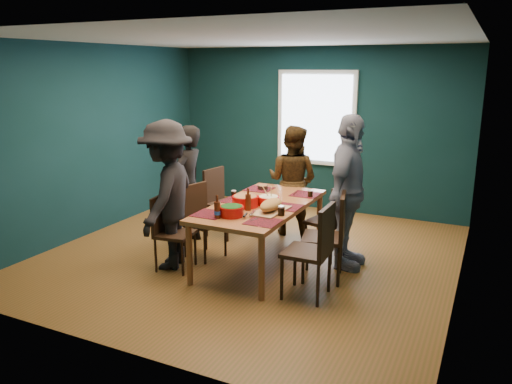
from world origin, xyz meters
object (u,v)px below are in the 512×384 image
at_px(chair_right_mid, 332,230).
at_px(chair_right_near, 316,245).
at_px(chair_left_far, 220,197).
at_px(bowl_salad, 245,201).
at_px(person_back, 292,181).
at_px(chair_left_near, 168,226).
at_px(bowl_herbs, 232,211).
at_px(bowl_dumpling, 269,200).
at_px(chair_right_far, 334,216).
at_px(chair_left_mid, 200,215).
at_px(person_right, 348,193).
at_px(person_far_left, 188,186).
at_px(person_near_left, 167,195).
at_px(dining_table, 261,209).
at_px(cutting_board, 271,206).

xyz_separation_m(chair_right_mid, chair_right_near, (-0.01, -0.53, 0.00)).
distance_m(chair_left_far, bowl_salad, 1.30).
bearing_deg(person_back, chair_left_far, 32.37).
bearing_deg(chair_left_near, bowl_herbs, -6.54).
height_order(bowl_dumpling, bowl_herbs, bowl_dumpling).
relative_size(chair_left_near, chair_right_far, 0.93).
distance_m(chair_left_mid, bowl_salad, 0.76).
xyz_separation_m(chair_right_mid, bowl_dumpling, (-0.83, 0.10, 0.23)).
xyz_separation_m(person_right, bowl_salad, (-1.09, -0.53, -0.10)).
relative_size(chair_left_mid, chair_right_far, 0.96).
relative_size(chair_left_mid, chair_right_near, 0.92).
bearing_deg(person_far_left, person_right, 90.51).
relative_size(chair_left_near, chair_right_near, 0.89).
bearing_deg(person_near_left, chair_left_mid, 147.75).
bearing_deg(chair_left_far, chair_right_far, 2.58).
relative_size(chair_right_far, person_far_left, 0.60).
distance_m(chair_right_mid, person_back, 1.68).
bearing_deg(chair_right_near, chair_left_far, 143.73).
height_order(chair_left_far, chair_right_near, chair_right_near).
height_order(chair_left_far, chair_left_near, chair_left_far).
relative_size(chair_right_near, person_far_left, 0.62).
relative_size(chair_left_far, chair_right_near, 0.95).
distance_m(dining_table, chair_right_mid, 0.94).
relative_size(chair_right_mid, cutting_board, 1.49).
relative_size(chair_right_near, bowl_dumpling, 3.90).
relative_size(dining_table, person_near_left, 1.12).
xyz_separation_m(chair_left_mid, bowl_dumpling, (0.92, 0.09, 0.28)).
xyz_separation_m(person_far_left, bowl_salad, (1.09, -0.42, 0.02)).
height_order(chair_right_far, person_far_left, person_far_left).
distance_m(dining_table, bowl_salad, 0.26).
height_order(bowl_salad, bowl_herbs, bowl_salad).
bearing_deg(bowl_herbs, cutting_board, 45.86).
height_order(chair_left_mid, cutting_board, chair_left_mid).
relative_size(chair_right_mid, bowl_herbs, 3.72).
relative_size(chair_left_far, person_right, 0.52).
bearing_deg(bowl_dumpling, person_near_left, -152.26).
height_order(person_back, person_near_left, person_near_left).
distance_m(chair_right_mid, person_right, 0.56).
bearing_deg(chair_left_near, dining_table, 26.11).
xyz_separation_m(chair_left_far, bowl_salad, (0.88, -0.91, 0.27)).
bearing_deg(person_back, person_far_left, 45.13).
bearing_deg(bowl_dumpling, person_right, 22.05).
relative_size(chair_left_near, person_far_left, 0.56).
relative_size(chair_left_mid, bowl_salad, 2.98).
bearing_deg(person_near_left, chair_right_far, 108.13).
distance_m(bowl_dumpling, cutting_board, 0.31).
height_order(chair_left_far, chair_left_mid, chair_left_far).
height_order(chair_left_far, bowl_salad, chair_left_far).
height_order(person_back, bowl_salad, person_back).
bearing_deg(person_right, person_back, 48.38).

